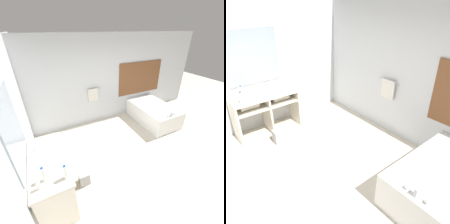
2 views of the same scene
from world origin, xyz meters
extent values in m
plane|color=beige|center=(0.00, 0.00, 0.00)|extent=(16.00, 16.00, 0.00)
cube|color=silver|center=(0.00, 2.23, 1.35)|extent=(7.40, 0.06, 2.70)
cube|color=brown|center=(1.49, 2.19, 1.27)|extent=(1.70, 0.02, 1.10)
cylinder|color=silver|center=(-0.30, 2.16, 1.15)|extent=(0.50, 0.02, 0.02)
cube|color=silver|center=(-0.30, 2.15, 0.98)|extent=(0.32, 0.04, 0.40)
cube|color=silver|center=(-2.23, 0.00, 1.35)|extent=(0.06, 7.40, 2.70)
cube|color=#A3B2C1|center=(-2.19, 0.11, 1.60)|extent=(0.02, 1.10, 1.10)
cube|color=beige|center=(-1.89, 0.11, 0.87)|extent=(0.60, 1.36, 0.05)
cube|color=beige|center=(-1.89, 0.11, 0.65)|extent=(0.57, 1.29, 0.02)
cylinder|color=white|center=(-1.89, 0.31, 0.84)|extent=(0.39, 0.39, 0.11)
cube|color=beige|center=(-1.89, -0.55, 0.42)|extent=(0.55, 0.04, 0.85)
cube|color=beige|center=(-1.89, 0.11, 0.42)|extent=(0.55, 0.04, 0.85)
cube|color=beige|center=(-1.89, 0.77, 0.42)|extent=(0.55, 0.04, 0.85)
cylinder|color=silver|center=(-1.85, -0.23, 0.72)|extent=(0.13, 0.37, 0.13)
cylinder|color=silver|center=(-1.85, 0.45, 0.72)|extent=(0.13, 0.37, 0.13)
cylinder|color=silver|center=(-2.06, 0.31, 0.91)|extent=(0.04, 0.04, 0.02)
cylinder|color=silver|center=(-2.06, 0.31, 1.00)|extent=(0.02, 0.02, 0.16)
cube|color=silver|center=(-2.02, 0.31, 1.07)|extent=(0.07, 0.01, 0.01)
cube|color=white|center=(1.49, 1.33, 0.28)|extent=(1.06, 1.71, 0.57)
ellipsoid|color=white|center=(1.49, 1.33, 0.42)|extent=(0.76, 1.23, 0.30)
cube|color=silver|center=(1.49, 0.58, 0.63)|extent=(0.04, 0.07, 0.12)
sphere|color=silver|center=(1.35, 0.58, 0.60)|extent=(0.06, 0.06, 0.06)
sphere|color=silver|center=(1.63, 0.58, 0.60)|extent=(0.06, 0.06, 0.06)
cylinder|color=silver|center=(-1.68, -0.39, 1.01)|extent=(0.07, 0.07, 0.23)
cylinder|color=#1E4CA8|center=(-1.68, -0.39, 1.14)|extent=(0.04, 0.04, 0.02)
cylinder|color=silver|center=(-1.96, -0.29, 1.01)|extent=(0.07, 0.07, 0.23)
cylinder|color=#1E4CA8|center=(-1.96, -0.29, 1.14)|extent=(0.04, 0.04, 0.02)
cylinder|color=white|center=(-2.04, -0.40, 0.96)|extent=(0.05, 0.05, 0.13)
cylinder|color=silver|center=(-2.04, -0.40, 1.04)|extent=(0.02, 0.02, 0.03)
cube|color=#B2B2B2|center=(-1.34, 0.08, 0.14)|extent=(0.21, 0.21, 0.28)
camera|label=1|loc=(-1.74, -1.96, 2.79)|focal=24.00mm
camera|label=2|loc=(2.32, -1.31, 2.72)|focal=35.00mm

